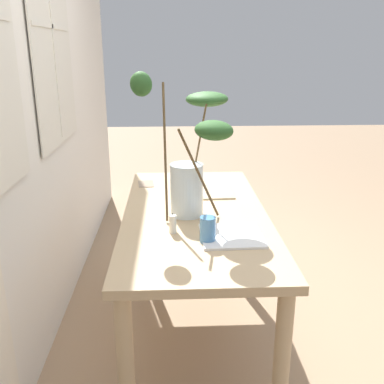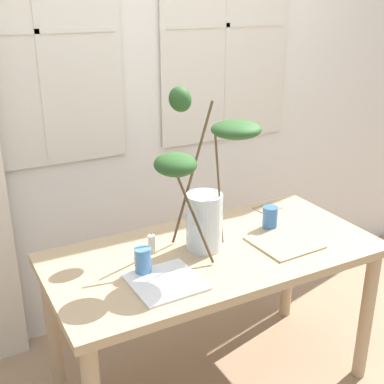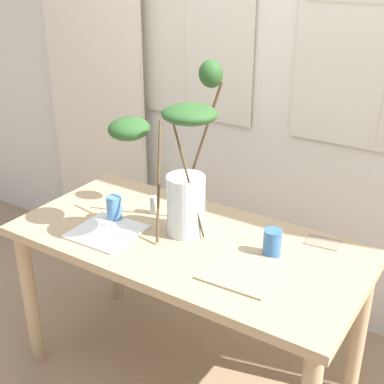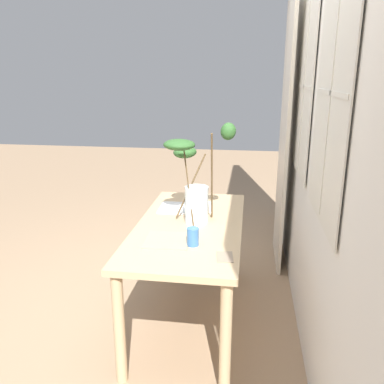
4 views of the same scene
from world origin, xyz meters
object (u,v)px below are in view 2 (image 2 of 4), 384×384
dining_table (214,270)px  plate_square_right (284,243)px  drinking_glass_blue_left (143,261)px  plate_square_left (165,282)px  vase_with_branches (204,189)px  drinking_glass_blue_right (270,218)px  pillar_candle (152,244)px

dining_table → plate_square_right: 0.35m
drinking_glass_blue_left → plate_square_left: drinking_glass_blue_left is taller
vase_with_branches → drinking_glass_blue_right: vase_with_branches is taller
drinking_glass_blue_right → plate_square_left: size_ratio=0.41×
plate_square_left → plate_square_right: size_ratio=0.99×
dining_table → plate_square_left: size_ratio=5.52×
dining_table → drinking_glass_blue_left: size_ratio=13.07×
dining_table → vase_with_branches: vase_with_branches is taller
plate_square_left → plate_square_right: (0.63, 0.05, -0.00)m
drinking_glass_blue_left → plate_square_right: 0.69m
drinking_glass_blue_right → plate_square_left: 0.71m
plate_square_left → vase_with_branches: bearing=31.8°
drinking_glass_blue_left → pillar_candle: drinking_glass_blue_left is taller
drinking_glass_blue_left → pillar_candle: size_ratio=1.19×
plate_square_left → plate_square_right: plate_square_left is taller
vase_with_branches → plate_square_left: 0.43m
dining_table → pillar_candle: bearing=156.0°
dining_table → plate_square_right: (0.32, -0.09, 0.11)m
vase_with_branches → pillar_candle: size_ratio=7.45×
drinking_glass_blue_right → vase_with_branches: bearing=-172.7°
plate_square_right → pillar_candle: size_ratio=2.83×
vase_with_branches → pillar_candle: bearing=156.4°
dining_table → plate_square_right: bearing=-16.6°
drinking_glass_blue_left → plate_square_left: bearing=-66.7°
drinking_glass_blue_left → drinking_glass_blue_right: 0.73m
plate_square_right → plate_square_left: bearing=-175.4°
vase_with_branches → plate_square_right: size_ratio=2.63×
drinking_glass_blue_left → drinking_glass_blue_right: size_ratio=1.03×
pillar_candle → dining_table: bearing=-24.0°
plate_square_left → plate_square_right: bearing=4.6°
pillar_candle → vase_with_branches: bearing=-23.6°
dining_table → pillar_candle: (-0.26, 0.12, 0.15)m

